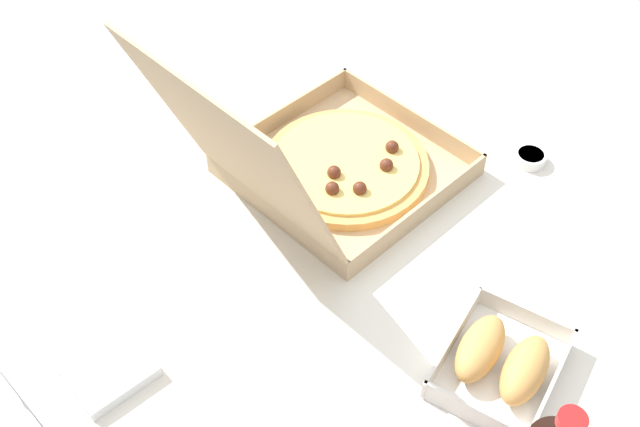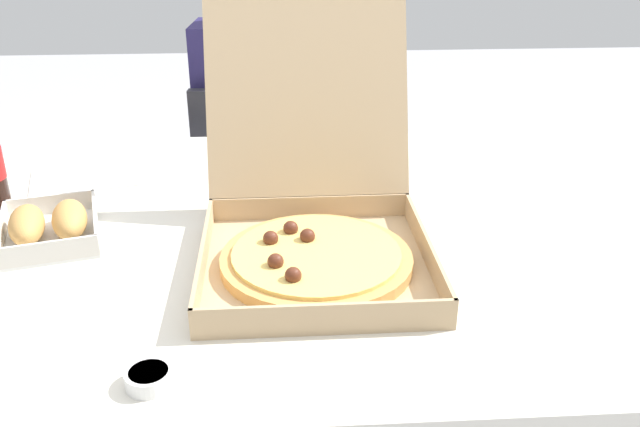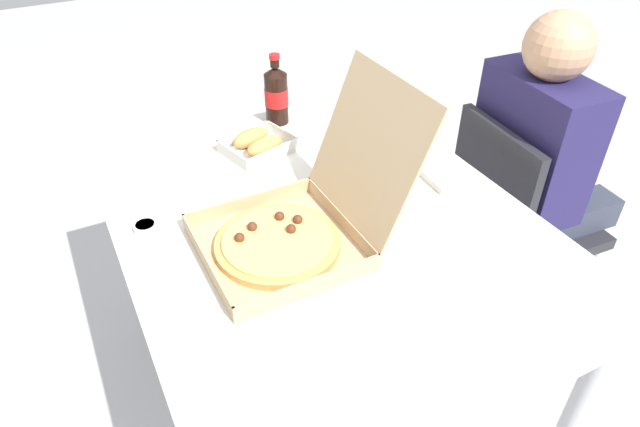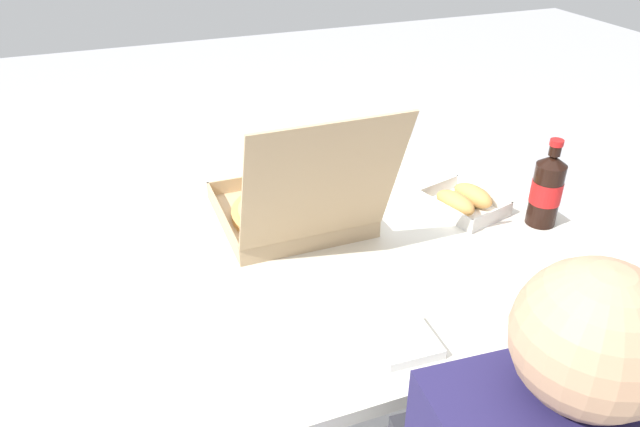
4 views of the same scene
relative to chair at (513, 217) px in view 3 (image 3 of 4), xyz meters
The scene contains 10 objects.
ground_plane 0.87m from the chair, 86.78° to the right, with size 10.00×10.00×0.00m, color #B2B2B7.
dining_table 0.75m from the chair, 86.78° to the right, with size 1.22×0.97×0.75m.
chair is the anchor object (origin of this frame).
diner_person 0.21m from the chair, 85.73° to the left, with size 0.37×0.42×1.15m.
pizza_box_open 0.89m from the chair, 84.15° to the right, with size 0.35×0.48×0.37m.
bread_side_box 0.87m from the chair, 114.97° to the right, with size 0.19×0.22×0.06m.
cola_bottle 0.87m from the chair, 128.33° to the right, with size 0.07×0.07×0.22m.
paper_menu 0.66m from the chair, 126.59° to the right, with size 0.21×0.15×0.00m, color white.
napkin_pile 0.45m from the chair, 84.46° to the right, with size 0.11×0.11×0.02m, color white.
dipping_sauce_cup 1.17m from the chair, 96.21° to the right, with size 0.06×0.06×0.02m.
Camera 3 is at (0.96, -0.51, 1.60)m, focal length 31.29 mm.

